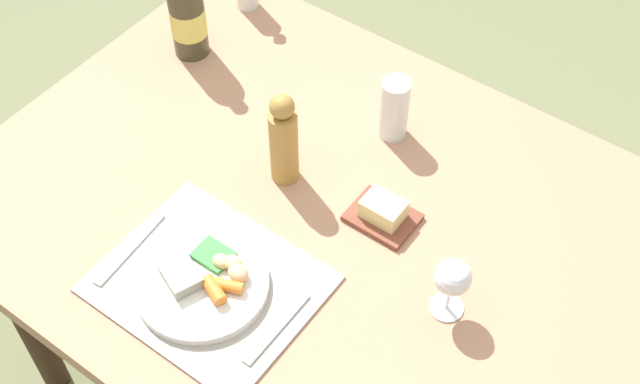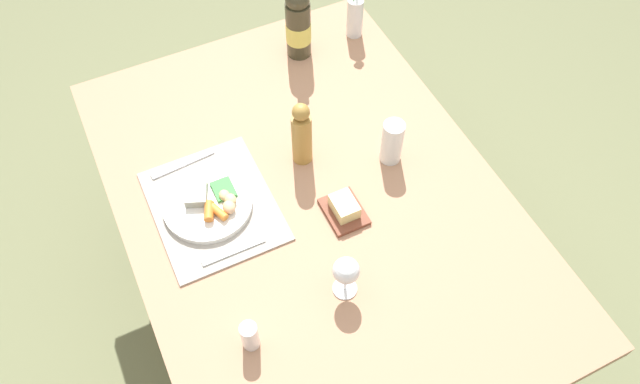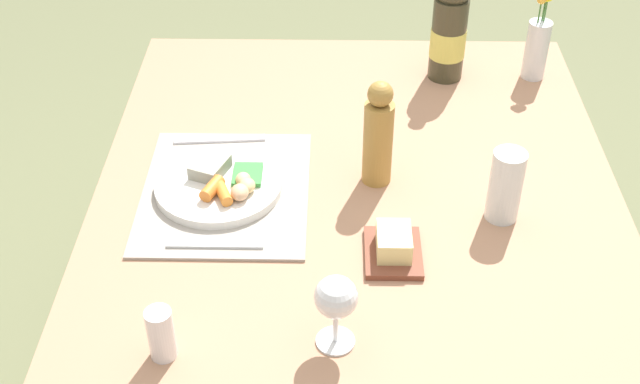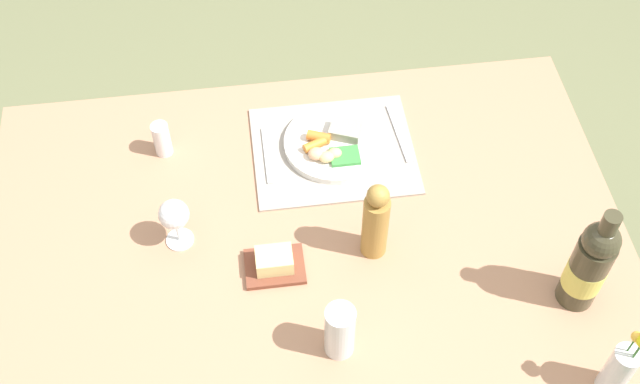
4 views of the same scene
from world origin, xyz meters
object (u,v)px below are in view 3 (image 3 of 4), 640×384
object	(u,v)px
dinner_plate	(220,184)
butter_dish	(393,246)
dining_table	(357,258)
pepper_mill	(378,135)
knife	(215,244)
salt_shaker	(161,334)
flower_vase	(537,45)
wine_glass	(336,300)
wine_bottle	(449,28)
water_tumbler	(505,190)
fork	(220,139)

from	to	relation	value
dinner_plate	butter_dish	distance (m)	0.37
dining_table	pepper_mill	world-z (taller)	pepper_mill
knife	dinner_plate	bearing A→B (deg)	-177.02
dining_table	butter_dish	distance (m)	0.14
dining_table	salt_shaker	size ratio (longest dim) A/B	15.52
dinner_plate	flower_vase	xyz separation A→B (m)	(-0.45, 0.68, 0.06)
pepper_mill	salt_shaker	world-z (taller)	pepper_mill
wine_glass	wine_bottle	xyz separation A→B (m)	(-0.83, 0.25, 0.03)
salt_shaker	wine_glass	world-z (taller)	wine_glass
dining_table	knife	bearing A→B (deg)	-75.73
water_tumbler	dining_table	bearing A→B (deg)	-82.99
knife	butter_dish	xyz separation A→B (m)	(0.01, 0.32, 0.01)
salt_shaker	flower_vase	distance (m)	1.13
salt_shaker	wine_glass	distance (m)	0.27
salt_shaker	wine_bottle	xyz separation A→B (m)	(-0.86, 0.52, 0.08)
salt_shaker	flower_vase	bearing A→B (deg)	140.04
wine_glass	flower_vase	distance (m)	0.95
flower_vase	wine_bottle	world-z (taller)	wine_bottle
fork	wine_glass	size ratio (longest dim) A/B	1.42
knife	water_tumbler	world-z (taller)	water_tumbler
fork	flower_vase	size ratio (longest dim) A/B	0.84
salt_shaker	butter_dish	world-z (taller)	salt_shaker
wine_bottle	dinner_plate	bearing A→B (deg)	-46.56
dinner_plate	wine_bottle	bearing A→B (deg)	133.44
dinner_plate	fork	distance (m)	0.17
dinner_plate	fork	size ratio (longest dim) A/B	1.29
salt_shaker	water_tumbler	xyz separation A→B (m)	(-0.35, 0.57, 0.02)
salt_shaker	water_tumbler	bearing A→B (deg)	121.19
wine_glass	fork	bearing A→B (deg)	-156.08
butter_dish	fork	bearing A→B (deg)	-135.00
butter_dish	wine_bottle	distance (m)	0.65
wine_glass	flower_vase	world-z (taller)	flower_vase
fork	water_tumbler	distance (m)	0.60
flower_vase	water_tumbler	world-z (taller)	flower_vase
wine_glass	water_tumbler	size ratio (longest dim) A/B	0.93
dinner_plate	wine_glass	world-z (taller)	wine_glass
butter_dish	knife	bearing A→B (deg)	-92.57
dinner_plate	butter_dish	size ratio (longest dim) A/B	1.88
wine_glass	flower_vase	bearing A→B (deg)	151.18
water_tumbler	salt_shaker	bearing A→B (deg)	-58.81
dinner_plate	knife	distance (m)	0.16
wine_glass	water_tumbler	xyz separation A→B (m)	(-0.32, 0.31, -0.03)
wine_bottle	pepper_mill	bearing A→B (deg)	-23.28
dinner_plate	pepper_mill	size ratio (longest dim) A/B	1.11
salt_shaker	water_tumbler	world-z (taller)	water_tumbler
fork	pepper_mill	world-z (taller)	pepper_mill
pepper_mill	dinner_plate	bearing A→B (deg)	-81.40
flower_vase	butter_dish	size ratio (longest dim) A/B	1.74
butter_dish	wine_bottle	size ratio (longest dim) A/B	0.44
pepper_mill	wine_glass	distance (m)	0.43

